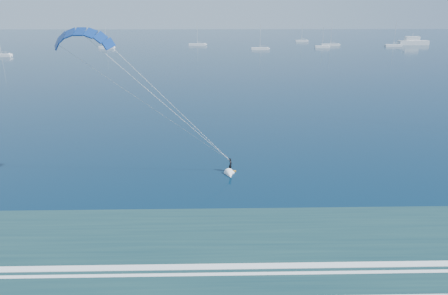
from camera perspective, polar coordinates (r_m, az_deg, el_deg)
kitesurfer_rig at (r=44.22m, az=-8.97°, el=6.50°), size 19.86×5.87×17.95m
motor_yacht at (r=265.51m, az=25.38°, el=13.50°), size 17.09×4.56×6.79m
sailboat_0 at (r=201.17m, az=-29.20°, el=11.45°), size 8.41×2.40×11.47m
sailboat_1 at (r=225.47m, az=-16.42°, el=13.57°), size 8.01×2.40×11.10m
sailboat_2 at (r=236.58m, az=-3.82°, el=14.48°), size 9.79×2.40×13.06m
sailboat_3 at (r=210.01m, az=5.16°, el=13.90°), size 8.84×2.40×12.25m
sailboat_4 at (r=270.65m, az=11.02°, el=14.73°), size 7.89×2.40×10.84m
sailboat_5 at (r=226.93m, az=13.84°, el=13.81°), size 7.62×2.40×10.55m
sailboat_7 at (r=248.54m, az=23.05°, el=13.29°), size 9.21×2.40×13.08m
sailboat_8 at (r=241.75m, az=14.96°, el=14.00°), size 10.36×2.40×13.94m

